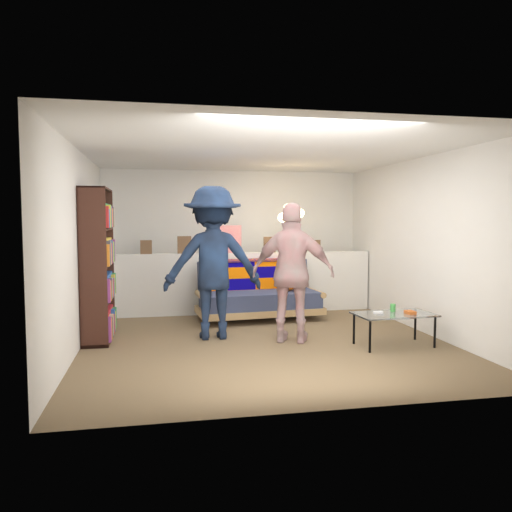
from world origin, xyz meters
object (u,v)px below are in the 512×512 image
Objects in this scene: coffee_table at (394,316)px; floor_lamp at (290,237)px; person_right at (293,273)px; person_left at (213,263)px; futon_sofa at (259,295)px; bookshelf at (98,270)px.

floor_lamp is (-0.77, 2.08, 0.90)m from coffee_table.
floor_lamp reaches higher than person_right.
coffee_table is at bearing 159.33° from person_left.
coffee_table is at bearing -56.41° from futon_sofa.
person_right is at bearing -14.31° from bookshelf.
futon_sofa is 1.09× the size of floor_lamp.
person_right reaches higher than coffee_table.
coffee_table is 2.38m from person_left.
floor_lamp is 1.02× the size of person_right.
floor_lamp is 1.86m from person_left.
person_right is at bearing 159.97° from coffee_table.
person_left is (-0.84, -1.10, 0.61)m from futon_sofa.
futon_sofa is 1.11× the size of person_right.
futon_sofa is at bearing -63.09° from person_right.
person_left is (1.46, -0.19, 0.08)m from bookshelf.
bookshelf is 1.97× the size of coffee_table.
coffee_table is 0.56× the size of person_right.
person_left is (-1.37, -1.22, -0.29)m from floor_lamp.
futon_sofa is at bearing -166.63° from floor_lamp.
coffee_table is at bearing -177.70° from person_right.
bookshelf is 2.50m from person_right.
bookshelf is at bearing -6.50° from person_left.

